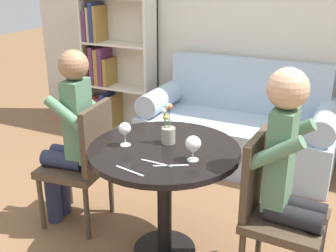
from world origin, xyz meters
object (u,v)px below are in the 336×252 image
(chair_left, at_px, (83,160))
(wine_glass_left, at_px, (125,129))
(wine_glass_right, at_px, (193,144))
(person_right, at_px, (292,179))
(couch, at_px, (238,129))
(person_left, at_px, (69,136))
(chair_right, at_px, (273,207))
(flower_vase, at_px, (168,130))
(bookshelf_left, at_px, (112,69))

(chair_left, height_order, wine_glass_left, chair_left)
(chair_left, height_order, wine_glass_right, chair_left)
(person_right, bearing_deg, chair_left, 90.86)
(chair_left, bearing_deg, wine_glass_left, 65.88)
(couch, distance_m, person_left, 1.71)
(chair_right, relative_size, flower_vase, 3.62)
(wine_glass_left, relative_size, flower_vase, 0.58)
(bookshelf_left, xyz_separation_m, wine_glass_left, (1.31, -1.89, 0.18))
(bookshelf_left, bearing_deg, person_right, -38.14)
(wine_glass_left, xyz_separation_m, flower_vase, (0.21, 0.14, -0.02))
(couch, bearing_deg, person_right, -64.15)
(chair_left, distance_m, chair_right, 1.31)
(couch, distance_m, wine_glass_right, 1.73)
(couch, distance_m, wine_glass_left, 1.72)
(couch, xyz_separation_m, flower_vase, (-0.01, -1.48, 0.51))
(chair_right, height_order, flower_vase, flower_vase)
(chair_left, distance_m, flower_vase, 0.72)
(couch, relative_size, chair_right, 1.94)
(bookshelf_left, xyz_separation_m, person_right, (2.28, -1.79, 0.02))
(chair_left, xyz_separation_m, flower_vase, (0.64, 0.01, 0.33))
(chair_left, relative_size, chair_right, 1.00)
(wine_glass_right, relative_size, flower_vase, 0.58)
(chair_left, relative_size, flower_vase, 3.62)
(chair_left, height_order, person_left, person_left)
(couch, bearing_deg, wine_glass_left, -97.95)
(chair_right, distance_m, wine_glass_left, 0.95)
(person_left, distance_m, flower_vase, 0.75)
(couch, height_order, wine_glass_right, couch)
(chair_left, bearing_deg, flower_vase, 84.14)
(chair_right, height_order, wine_glass_left, chair_right)
(person_left, bearing_deg, wine_glass_right, 75.47)
(bookshelf_left, xyz_separation_m, chair_left, (0.89, -1.75, -0.17))
(bookshelf_left, relative_size, flower_vase, 5.81)
(bookshelf_left, bearing_deg, wine_glass_left, -55.12)
(chair_left, bearing_deg, person_left, -85.64)
(wine_glass_left, bearing_deg, wine_glass_right, -2.05)
(bookshelf_left, bearing_deg, flower_vase, -48.74)
(flower_vase, bearing_deg, chair_right, -3.57)
(person_left, bearing_deg, flower_vase, 85.39)
(wine_glass_left, height_order, wine_glass_right, same)
(bookshelf_left, height_order, chair_right, bookshelf_left)
(couch, xyz_separation_m, person_right, (0.74, -1.53, 0.38))
(chair_right, distance_m, wine_glass_right, 0.57)
(wine_glass_right, bearing_deg, chair_left, 170.14)
(couch, bearing_deg, bookshelf_left, 170.25)
(person_left, relative_size, person_right, 0.98)
(wine_glass_left, bearing_deg, couch, 82.05)
(wine_glass_left, relative_size, wine_glass_right, 1.00)
(person_right, relative_size, wine_glass_left, 8.89)
(chair_right, distance_m, person_right, 0.21)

